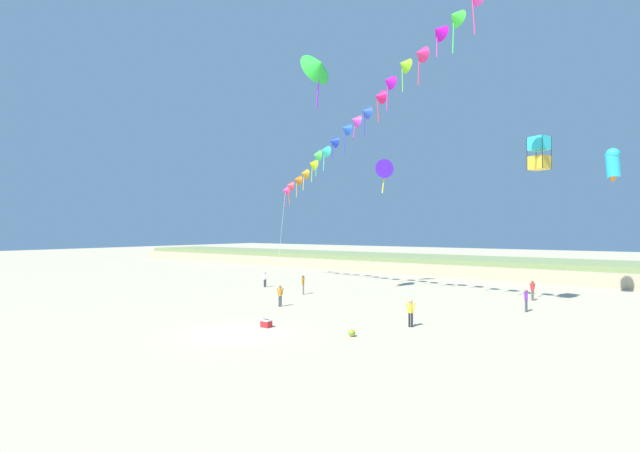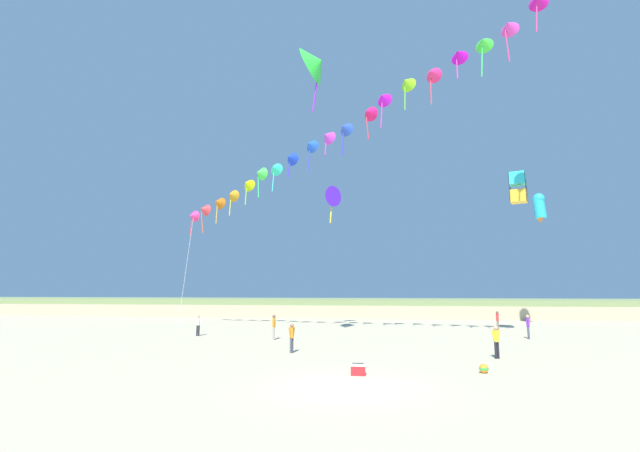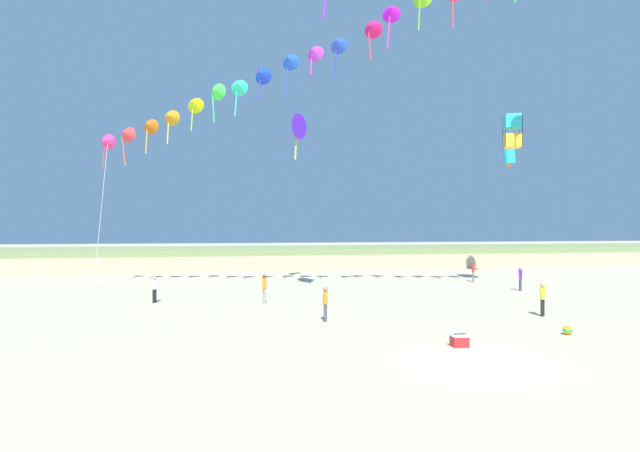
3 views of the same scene
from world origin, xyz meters
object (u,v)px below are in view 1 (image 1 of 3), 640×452
person_far_center (265,278)px  person_far_right (532,289)px  person_near_left (280,294)px  large_kite_low_lead (318,66)px  person_mid_center (303,283)px  large_kite_high_solo (384,169)px  person_far_left (411,311)px  large_kite_mid_trail (539,153)px  beach_ball (352,333)px  person_near_right (526,298)px  beach_cooler (266,323)px  large_kite_outer_drift (613,164)px

person_far_center → person_far_right: bearing=16.0°
person_near_left → person_far_right: (14.11, 13.51, 0.02)m
large_kite_low_lead → person_far_center: bearing=158.3°
person_mid_center → large_kite_high_solo: 14.21m
large_kite_low_lead → person_far_right: bearing=36.9°
person_far_left → large_kite_mid_trail: large_kite_mid_trail is taller
person_near_left → person_mid_center: (-2.29, 5.53, 0.06)m
person_mid_center → person_far_left: 13.94m
person_far_right → beach_ball: (-5.39, -17.84, -0.72)m
person_near_left → large_kite_high_solo: size_ratio=0.46×
person_mid_center → beach_ball: bearing=-41.9°
person_near_right → person_far_center: size_ratio=1.08×
person_near_left → person_mid_center: person_mid_center is taller
person_near_right → beach_cooler: size_ratio=2.76×
person_near_right → person_far_center: person_near_right is taller
person_far_right → beach_ball: size_ratio=4.32×
person_far_right → large_kite_high_solo: bearing=175.5°
person_near_left → beach_cooler: (3.71, -5.37, -0.67)m
person_mid_center → large_kite_outer_drift: (21.50, 11.48, 9.66)m
person_far_left → large_kite_low_lead: bearing=156.8°
person_far_center → large_kite_low_lead: (8.99, -3.58, 17.37)m
person_near_right → person_far_center: bearing=-177.4°
large_kite_low_lead → person_near_right: bearing=18.5°
person_mid_center → beach_ball: size_ratio=4.51×
person_mid_center → person_far_left: bearing=-25.8°
person_near_right → person_far_right: bearing=95.6°
large_kite_high_solo → person_far_left: bearing=-57.5°
person_near_right → person_far_right: size_ratio=1.02×
person_far_right → beach_cooler: (-10.40, -18.88, -0.69)m
large_kite_high_solo → beach_ball: large_kite_high_solo is taller
person_far_center → large_kite_high_solo: bearing=40.1°
large_kite_mid_trail → beach_cooler: size_ratio=3.95×
person_far_right → large_kite_low_lead: large_kite_low_lead is taller
person_far_center → beach_cooler: 17.26m
large_kite_mid_trail → person_near_left: bearing=-146.8°
person_near_left → person_far_center: bearing=139.2°
person_far_right → beach_ball: 18.65m
person_mid_center → beach_cooler: size_ratio=2.83×
large_kite_outer_drift → beach_cooler: large_kite_outer_drift is taller
person_near_right → large_kite_high_solo: 18.67m
large_kite_low_lead → beach_ball: 21.22m
person_far_right → person_near_left: bearing=-136.2°
person_near_left → person_far_left: bearing=-3.0°
large_kite_mid_trail → large_kite_outer_drift: large_kite_mid_trail is taller
person_far_left → large_kite_high_solo: large_kite_high_solo is taller
person_near_right → large_kite_outer_drift: size_ratio=0.59×
person_far_right → large_kite_outer_drift: size_ratio=0.57×
large_kite_high_solo → large_kite_outer_drift: (18.56, 2.46, -0.91)m
large_kite_high_solo → beach_cooler: (3.06, -19.93, -11.30)m
person_near_left → person_far_right: 19.53m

